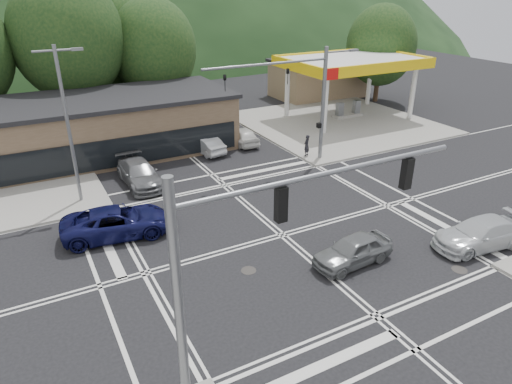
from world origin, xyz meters
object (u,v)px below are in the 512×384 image
car_silver_east (480,233)px  pedestrian (307,145)px  car_queue_b (242,136)px  car_northbound (140,173)px  car_grey_center (353,250)px  car_blue_west (117,222)px  car_queue_a (205,144)px

car_silver_east → pedestrian: bearing=-170.2°
car_queue_b → car_northbound: size_ratio=0.79×
car_grey_center → pedestrian: bearing=151.1°
car_silver_east → car_queue_b: car_silver_east is taller
car_grey_center → car_northbound: 15.00m
car_blue_west → pedestrian: size_ratio=3.46×
car_grey_center → car_northbound: car_northbound is taller
car_grey_center → car_queue_b: bearing=166.2°
pedestrian → car_blue_west: bearing=-9.2°
car_queue_a → pedestrian: bearing=134.6°
car_queue_a → car_silver_east: bearing=100.3°
pedestrian → car_silver_east: bearing=64.6°
car_silver_east → car_queue_b: bearing=-162.6°
car_grey_center → pedestrian: 14.00m
car_northbound → pedestrian: 12.23m
pedestrian → car_grey_center: bearing=37.4°
car_queue_b → car_grey_center: bearing=82.4°
car_blue_west → car_grey_center: car_blue_west is taller
car_blue_west → car_queue_a: car_blue_west is taller
car_queue_a → car_northbound: 6.98m
car_grey_center → pedestrian: size_ratio=2.52×
car_queue_b → car_queue_a: bearing=10.9°
car_silver_east → pedestrian: pedestrian is taller
car_blue_west → pedestrian: 15.74m
car_grey_center → car_queue_a: (-0.22, 17.22, -0.03)m
car_queue_a → pedestrian: 7.69m
car_blue_west → car_northbound: car_blue_west is taller
car_grey_center → car_queue_a: size_ratio=1.01×
car_queue_a → car_northbound: (-6.00, -3.57, 0.09)m
car_blue_west → car_silver_east: (15.45, -9.52, -0.05)m
car_grey_center → car_northbound: size_ratio=0.78×
car_queue_b → car_northbound: car_northbound is taller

